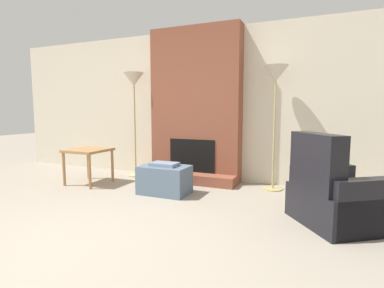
% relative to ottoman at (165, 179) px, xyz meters
% --- Properties ---
extents(ground_plane, '(24.00, 24.00, 0.00)m').
position_rel_ottoman_xyz_m(ground_plane, '(0.07, -1.89, -0.21)').
color(ground_plane, gray).
extents(wall_back, '(8.21, 0.06, 2.60)m').
position_rel_ottoman_xyz_m(wall_back, '(0.07, 1.19, 1.09)').
color(wall_back, beige).
rests_on(wall_back, ground_plane).
extents(fireplace, '(1.58, 0.58, 2.60)m').
position_rel_ottoman_xyz_m(fireplace, '(0.07, 1.00, 1.01)').
color(fireplace, brown).
rests_on(fireplace, ground_plane).
extents(ottoman, '(0.71, 0.46, 0.46)m').
position_rel_ottoman_xyz_m(ottoman, '(0.00, 0.00, 0.00)').
color(ottoman, slate).
rests_on(ottoman, ground_plane).
extents(armchair, '(1.18, 1.18, 0.98)m').
position_rel_ottoman_xyz_m(armchair, '(2.24, -0.34, 0.08)').
color(armchair, black).
rests_on(armchair, ground_plane).
extents(side_table, '(0.61, 0.63, 0.58)m').
position_rel_ottoman_xyz_m(side_table, '(-1.45, 0.04, 0.28)').
color(side_table, '#9E7042').
rests_on(side_table, ground_plane).
extents(floor_lamp_left, '(0.36, 0.36, 1.89)m').
position_rel_ottoman_xyz_m(floor_lamp_left, '(-1.08, 0.86, 1.43)').
color(floor_lamp_left, tan).
rests_on(floor_lamp_left, ground_plane).
extents(floor_lamp_right, '(0.36, 0.36, 1.87)m').
position_rel_ottoman_xyz_m(floor_lamp_right, '(1.42, 0.86, 1.42)').
color(floor_lamp_right, tan).
rests_on(floor_lamp_right, ground_plane).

